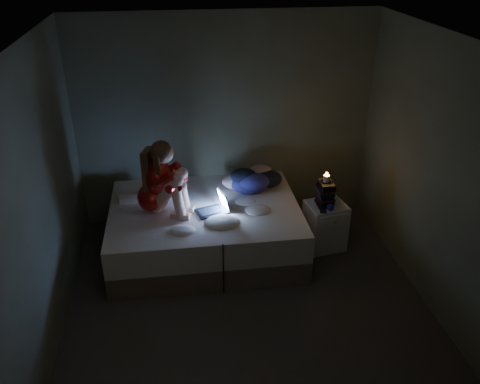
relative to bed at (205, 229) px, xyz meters
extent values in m
cube|color=black|center=(0.34, -1.10, -0.30)|extent=(3.60, 3.80, 0.02)
cube|color=silver|center=(0.34, -1.10, 2.32)|extent=(3.60, 3.80, 0.02)
cube|color=#646A58|center=(0.34, 0.81, 1.01)|extent=(3.60, 0.02, 2.60)
cube|color=#646A58|center=(0.34, -3.01, 1.01)|extent=(3.60, 0.02, 2.60)
cube|color=#646A58|center=(-1.47, -1.10, 1.01)|extent=(0.02, 3.80, 2.60)
cube|color=#646A58|center=(2.15, -1.10, 1.01)|extent=(0.02, 3.80, 2.60)
cube|color=silver|center=(-0.74, 0.34, 0.36)|extent=(0.45, 0.32, 0.13)
cube|color=white|center=(1.40, -0.12, -0.01)|extent=(0.49, 0.45, 0.57)
cylinder|color=beige|center=(1.37, -0.11, 0.62)|extent=(0.07, 0.07, 0.08)
cube|color=black|center=(1.29, -0.23, 0.29)|extent=(0.12, 0.16, 0.01)
sphere|color=navy|center=(1.37, -0.25, 0.32)|extent=(0.08, 0.08, 0.08)
camera|label=1|loc=(-0.27, -4.87, 3.07)|focal=36.93mm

